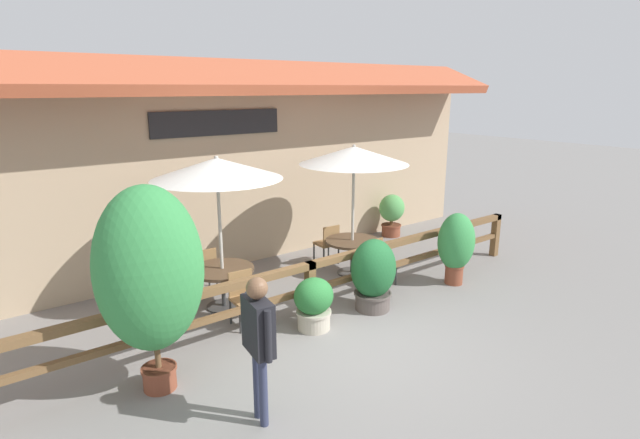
{
  "coord_description": "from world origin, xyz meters",
  "views": [
    {
      "loc": [
        -4.46,
        -5.05,
        3.66
      ],
      "look_at": [
        0.44,
        1.37,
        1.52
      ],
      "focal_mm": 28.0,
      "sensor_mm": 36.0,
      "label": 1
    }
  ],
  "objects_px": {
    "potted_plant_entrance_palm": "(456,244)",
    "potted_plant_tall_tropical": "(373,274)",
    "potted_plant_small_flowering": "(150,271)",
    "dining_table_near": "(223,276)",
    "chair_near_streetside": "(244,296)",
    "dining_table_middle": "(352,246)",
    "potted_plant_corner_fern": "(314,303)",
    "potted_plant_broad_leaf": "(392,213)",
    "patio_umbrella_middle": "(354,155)",
    "pedestrian": "(258,331)",
    "chair_middle_wallside": "(328,242)",
    "patio_umbrella_near": "(217,169)",
    "chair_middle_streetside": "(380,260)",
    "chair_near_wallside": "(204,268)"
  },
  "relations": [
    {
      "from": "potted_plant_tall_tropical",
      "to": "potted_plant_small_flowering",
      "type": "height_order",
      "value": "potted_plant_small_flowering"
    },
    {
      "from": "patio_umbrella_middle",
      "to": "potted_plant_entrance_palm",
      "type": "relative_size",
      "value": 1.87
    },
    {
      "from": "patio_umbrella_near",
      "to": "patio_umbrella_middle",
      "type": "distance_m",
      "value": 2.82
    },
    {
      "from": "patio_umbrella_middle",
      "to": "potted_plant_corner_fern",
      "type": "height_order",
      "value": "patio_umbrella_middle"
    },
    {
      "from": "potted_plant_tall_tropical",
      "to": "pedestrian",
      "type": "distance_m",
      "value": 3.38
    },
    {
      "from": "patio_umbrella_near",
      "to": "chair_near_wallside",
      "type": "relative_size",
      "value": 3.03
    },
    {
      "from": "chair_near_streetside",
      "to": "chair_middle_streetside",
      "type": "xyz_separation_m",
      "value": [
        2.89,
        -0.07,
        0.0
      ]
    },
    {
      "from": "potted_plant_broad_leaf",
      "to": "pedestrian",
      "type": "xyz_separation_m",
      "value": [
        -6.41,
        -4.31,
        0.51
      ]
    },
    {
      "from": "dining_table_near",
      "to": "chair_near_streetside",
      "type": "bearing_deg",
      "value": -91.8
    },
    {
      "from": "dining_table_near",
      "to": "potted_plant_corner_fern",
      "type": "bearing_deg",
      "value": -64.4
    },
    {
      "from": "dining_table_near",
      "to": "potted_plant_tall_tropical",
      "type": "height_order",
      "value": "potted_plant_tall_tropical"
    },
    {
      "from": "dining_table_near",
      "to": "chair_near_streetside",
      "type": "height_order",
      "value": "chair_near_streetside"
    },
    {
      "from": "chair_middle_wallside",
      "to": "potted_plant_broad_leaf",
      "type": "bearing_deg",
      "value": -161.65
    },
    {
      "from": "chair_middle_wallside",
      "to": "dining_table_near",
      "type": "bearing_deg",
      "value": 16.55
    },
    {
      "from": "chair_middle_wallside",
      "to": "dining_table_middle",
      "type": "bearing_deg",
      "value": 96.77
    },
    {
      "from": "patio_umbrella_middle",
      "to": "pedestrian",
      "type": "xyz_separation_m",
      "value": [
        -3.87,
        -2.9,
        -1.29
      ]
    },
    {
      "from": "dining_table_middle",
      "to": "pedestrian",
      "type": "xyz_separation_m",
      "value": [
        -3.87,
        -2.9,
        0.54
      ]
    },
    {
      "from": "dining_table_near",
      "to": "potted_plant_corner_fern",
      "type": "distance_m",
      "value": 1.76
    },
    {
      "from": "patio_umbrella_near",
      "to": "potted_plant_entrance_palm",
      "type": "xyz_separation_m",
      "value": [
        4.02,
        -1.72,
        -1.61
      ]
    },
    {
      "from": "potted_plant_entrance_palm",
      "to": "pedestrian",
      "type": "distance_m",
      "value": 5.25
    },
    {
      "from": "chair_middle_wallside",
      "to": "pedestrian",
      "type": "xyz_separation_m",
      "value": [
        -3.83,
        -3.64,
        0.63
      ]
    },
    {
      "from": "chair_near_wallside",
      "to": "chair_middle_streetside",
      "type": "xyz_separation_m",
      "value": [
        2.85,
        -1.64,
        0.0
      ]
    },
    {
      "from": "potted_plant_entrance_palm",
      "to": "pedestrian",
      "type": "xyz_separation_m",
      "value": [
        -5.08,
        -1.3,
        0.32
      ]
    },
    {
      "from": "chair_near_wallside",
      "to": "potted_plant_tall_tropical",
      "type": "distance_m",
      "value": 3.1
    },
    {
      "from": "patio_umbrella_near",
      "to": "potted_plant_tall_tropical",
      "type": "xyz_separation_m",
      "value": [
        1.98,
        -1.61,
        -1.77
      ]
    },
    {
      "from": "dining_table_middle",
      "to": "potted_plant_tall_tropical",
      "type": "bearing_deg",
      "value": -119.08
    },
    {
      "from": "potted_plant_entrance_palm",
      "to": "potted_plant_small_flowering",
      "type": "distance_m",
      "value": 5.81
    },
    {
      "from": "chair_near_streetside",
      "to": "potted_plant_broad_leaf",
      "type": "height_order",
      "value": "potted_plant_broad_leaf"
    },
    {
      "from": "chair_middle_wallside",
      "to": "potted_plant_entrance_palm",
      "type": "bearing_deg",
      "value": 121.81
    },
    {
      "from": "potted_plant_corner_fern",
      "to": "potted_plant_broad_leaf",
      "type": "bearing_deg",
      "value": 32.0
    },
    {
      "from": "dining_table_near",
      "to": "pedestrian",
      "type": "distance_m",
      "value": 3.24
    },
    {
      "from": "dining_table_middle",
      "to": "potted_plant_tall_tropical",
      "type": "distance_m",
      "value": 1.71
    },
    {
      "from": "potted_plant_corner_fern",
      "to": "potted_plant_broad_leaf",
      "type": "height_order",
      "value": "potted_plant_broad_leaf"
    },
    {
      "from": "dining_table_near",
      "to": "potted_plant_broad_leaf",
      "type": "xyz_separation_m",
      "value": [
        5.35,
        1.29,
        0.04
      ]
    },
    {
      "from": "potted_plant_entrance_palm",
      "to": "potted_plant_small_flowering",
      "type": "xyz_separation_m",
      "value": [
        -5.76,
        0.02,
        0.77
      ]
    },
    {
      "from": "potted_plant_tall_tropical",
      "to": "potted_plant_entrance_palm",
      "type": "relative_size",
      "value": 0.89
    },
    {
      "from": "pedestrian",
      "to": "chair_near_streetside",
      "type": "bearing_deg",
      "value": -16.95
    },
    {
      "from": "potted_plant_small_flowering",
      "to": "potted_plant_broad_leaf",
      "type": "relative_size",
      "value": 2.44
    },
    {
      "from": "potted_plant_tall_tropical",
      "to": "potted_plant_entrance_palm",
      "type": "xyz_separation_m",
      "value": [
        2.04,
        -0.11,
        0.16
      ]
    },
    {
      "from": "chair_near_wallside",
      "to": "potted_plant_small_flowering",
      "type": "bearing_deg",
      "value": 57.39
    },
    {
      "from": "chair_middle_wallside",
      "to": "potted_plant_entrance_palm",
      "type": "distance_m",
      "value": 2.67
    },
    {
      "from": "patio_umbrella_near",
      "to": "chair_near_streetside",
      "type": "relative_size",
      "value": 3.03
    },
    {
      "from": "potted_plant_entrance_palm",
      "to": "potted_plant_tall_tropical",
      "type": "bearing_deg",
      "value": 176.96
    },
    {
      "from": "chair_near_streetside",
      "to": "patio_umbrella_middle",
      "type": "height_order",
      "value": "patio_umbrella_middle"
    },
    {
      "from": "dining_table_near",
      "to": "patio_umbrella_middle",
      "type": "xyz_separation_m",
      "value": [
        2.81,
        -0.12,
        1.83
      ]
    },
    {
      "from": "chair_middle_streetside",
      "to": "pedestrian",
      "type": "xyz_separation_m",
      "value": [
        -3.92,
        -2.16,
        0.63
      ]
    },
    {
      "from": "patio_umbrella_near",
      "to": "dining_table_near",
      "type": "distance_m",
      "value": 1.83
    },
    {
      "from": "potted_plant_corner_fern",
      "to": "potted_plant_entrance_palm",
      "type": "xyz_separation_m",
      "value": [
        3.26,
        -0.14,
        0.36
      ]
    },
    {
      "from": "chair_middle_streetside",
      "to": "potted_plant_entrance_palm",
      "type": "bearing_deg",
      "value": -39.83
    },
    {
      "from": "patio_umbrella_middle",
      "to": "chair_near_streetside",
      "type": "bearing_deg",
      "value": -166.74
    }
  ]
}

